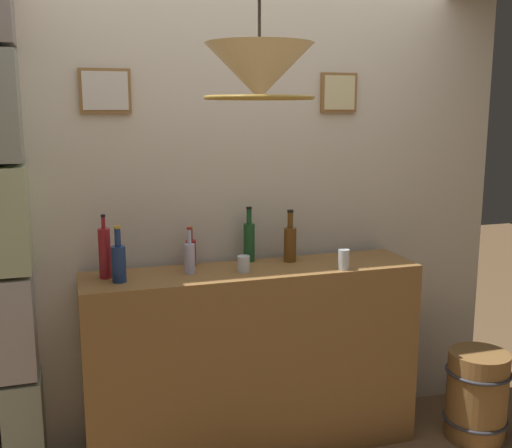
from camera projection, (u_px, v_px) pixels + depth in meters
panelled_rear_partition at (238, 185)px, 3.40m from camera, size 3.20×0.15×2.73m
bar_shelf_unit at (253, 361)px, 3.31m from camera, size 1.78×0.41×1.03m
liquor_bottle_vermouth at (191, 252)px, 3.26m from camera, size 0.05×0.05×0.22m
liquor_bottle_sherry at (190, 257)px, 3.11m from camera, size 0.05×0.05×0.24m
liquor_bottle_gin at (119, 262)px, 2.95m from camera, size 0.07×0.07×0.28m
liquor_bottle_port at (249, 240)px, 3.35m from camera, size 0.06×0.06×0.30m
liquor_bottle_mezcal at (105, 252)px, 3.02m from camera, size 0.06×0.06×0.32m
liquor_bottle_tequila at (290, 242)px, 3.35m from camera, size 0.07×0.07×0.29m
glass_tumbler_rocks at (243, 264)px, 3.15m from camera, size 0.07×0.07×0.08m
glass_tumbler_highball at (344, 259)px, 3.19m from camera, size 0.06×0.06×0.11m
pendant_lamp at (259, 73)px, 2.28m from camera, size 0.42×0.42×0.62m
wooden_barrel at (477, 395)px, 3.47m from camera, size 0.36×0.36×0.51m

